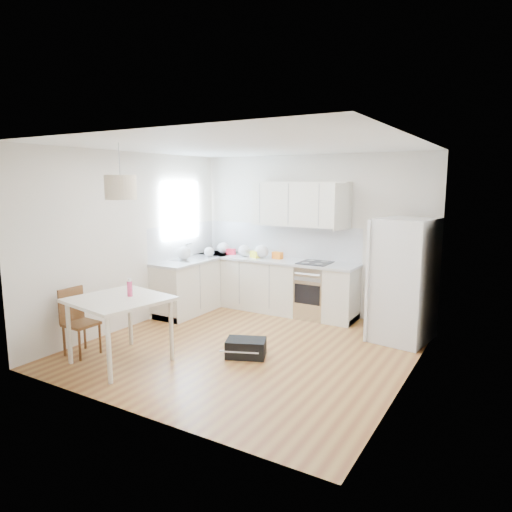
{
  "coord_description": "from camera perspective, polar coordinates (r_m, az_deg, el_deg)",
  "views": [
    {
      "loc": [
        3.12,
        -5.08,
        2.24
      ],
      "look_at": [
        -0.11,
        0.4,
        1.21
      ],
      "focal_mm": 32.0,
      "sensor_mm": 36.0,
      "label": 1
    }
  ],
  "objects": [
    {
      "name": "pendant_lamp",
      "position": [
        5.71,
        -16.57,
        8.23
      ],
      "size": [
        0.45,
        0.45,
        0.29
      ],
      "primitive_type": "cylinder",
      "rotation": [
        0.0,
        0.0,
        0.23
      ],
      "color": "beige",
      "rests_on": "ceiling"
    },
    {
      "name": "dining_table",
      "position": [
        5.92,
        -16.72,
        -5.93
      ],
      "size": [
        1.21,
        1.21,
        0.83
      ],
      "rotation": [
        0.0,
        0.0,
        -0.17
      ],
      "color": "beige",
      "rests_on": "floor"
    },
    {
      "name": "grocery_bag_e",
      "position": [
        7.93,
        -9.0,
        0.36
      ],
      "size": [
        0.26,
        0.22,
        0.23
      ],
      "primitive_type": "ellipsoid",
      "color": "silver",
      "rests_on": "counter_left"
    },
    {
      "name": "floor",
      "position": [
        6.37,
        -0.99,
        -11.38
      ],
      "size": [
        4.2,
        4.2,
        0.0
      ],
      "primitive_type": "plane",
      "color": "brown",
      "rests_on": "ground"
    },
    {
      "name": "refrigerator",
      "position": [
        6.79,
        18.17,
        -2.85
      ],
      "size": [
        0.95,
        0.98,
        1.75
      ],
      "primitive_type": null,
      "rotation": [
        0.0,
        0.0,
        -0.14
      ],
      "color": "silver",
      "rests_on": "floor"
    },
    {
      "name": "snack_orange",
      "position": [
        7.95,
        2.71,
        0.08
      ],
      "size": [
        0.19,
        0.14,
        0.12
      ],
      "primitive_type": "cube",
      "rotation": [
        0.0,
        0.0,
        -0.18
      ],
      "color": "orange",
      "rests_on": "counter_back"
    },
    {
      "name": "grocery_bag_a",
      "position": [
        8.52,
        -4.12,
        0.99
      ],
      "size": [
        0.23,
        0.2,
        0.21
      ],
      "primitive_type": "ellipsoid",
      "color": "silver",
      "rests_on": "counter_back"
    },
    {
      "name": "grocery_bag_d",
      "position": [
        8.22,
        -5.89,
        0.52
      ],
      "size": [
        0.19,
        0.16,
        0.17
      ],
      "primitive_type": "ellipsoid",
      "color": "silver",
      "rests_on": "counter_back"
    },
    {
      "name": "cabinets_left",
      "position": [
        8.18,
        -7.39,
        -3.57
      ],
      "size": [
        0.6,
        1.8,
        0.88
      ],
      "primitive_type": "cube",
      "color": "silver",
      "rests_on": "floor"
    },
    {
      "name": "backsplash_left",
      "position": [
        8.23,
        -9.12,
        1.91
      ],
      "size": [
        0.01,
        1.8,
        0.58
      ],
      "primitive_type": "cube",
      "color": "white",
      "rests_on": "wall_left"
    },
    {
      "name": "backsplash_back",
      "position": [
        8.15,
        3.08,
        1.94
      ],
      "size": [
        3.0,
        0.01,
        0.58
      ],
      "primitive_type": "cube",
      "color": "white",
      "rests_on": "wall_back"
    },
    {
      "name": "counter_left",
      "position": [
        8.09,
        -7.46,
        -0.4
      ],
      "size": [
        0.64,
        1.82,
        0.04
      ],
      "primitive_type": "cube",
      "color": "#ADB0B2",
      "rests_on": "cabinets_left"
    },
    {
      "name": "snack_yellow",
      "position": [
        8.04,
        -0.08,
        0.21
      ],
      "size": [
        0.2,
        0.17,
        0.12
      ],
      "primitive_type": "cube",
      "rotation": [
        0.0,
        0.0,
        -0.37
      ],
      "color": "yellow",
      "rests_on": "counter_back"
    },
    {
      "name": "ceiling",
      "position": [
        5.98,
        -1.07,
        13.62
      ],
      "size": [
        4.2,
        4.2,
        0.0
      ],
      "primitive_type": "plane",
      "rotation": [
        3.14,
        0.0,
        0.0
      ],
      "color": "white",
      "rests_on": "wall_back"
    },
    {
      "name": "wall_back",
      "position": [
        7.88,
        6.99,
        2.66
      ],
      "size": [
        4.2,
        0.0,
        4.2
      ],
      "primitive_type": "plane",
      "rotation": [
        1.57,
        0.0,
        0.0
      ],
      "color": "silver",
      "rests_on": "floor"
    },
    {
      "name": "sink",
      "position": [
        8.05,
        -7.68,
        -0.34
      ],
      "size": [
        0.5,
        0.8,
        0.16
      ],
      "primitive_type": null,
      "color": "silver",
      "rests_on": "counter_left"
    },
    {
      "name": "dining_chair",
      "position": [
        6.41,
        -21.01,
        -7.74
      ],
      "size": [
        0.38,
        0.38,
        0.88
      ],
      "primitive_type": null,
      "rotation": [
        0.0,
        0.0,
        -0.03
      ],
      "color": "#4F3017",
      "rests_on": "floor"
    },
    {
      "name": "grocery_bag_b",
      "position": [
        8.19,
        -1.46,
        0.68
      ],
      "size": [
        0.23,
        0.2,
        0.21
      ],
      "primitive_type": "ellipsoid",
      "color": "silver",
      "rests_on": "counter_back"
    },
    {
      "name": "upper_cabinets",
      "position": [
        7.76,
        5.56,
        6.47
      ],
      "size": [
        1.7,
        0.32,
        0.75
      ],
      "primitive_type": "cube",
      "color": "silver",
      "rests_on": "wall_back"
    },
    {
      "name": "wall_right",
      "position": [
        5.26,
        18.87,
        -1.04
      ],
      "size": [
        0.0,
        4.2,
        4.2
      ],
      "primitive_type": "plane",
      "rotation": [
        1.57,
        0.0,
        -1.57
      ],
      "color": "silver",
      "rests_on": "floor"
    },
    {
      "name": "snack_red",
      "position": [
        8.42,
        -3.12,
        0.54
      ],
      "size": [
        0.17,
        0.13,
        0.11
      ],
      "primitive_type": "cube",
      "rotation": [
        0.0,
        0.0,
        0.25
      ],
      "color": "red",
      "rests_on": "counter_back"
    },
    {
      "name": "drink_bottle",
      "position": [
        5.91,
        -15.52,
        -3.8
      ],
      "size": [
        0.08,
        0.08,
        0.23
      ],
      "primitive_type": "cylinder",
      "rotation": [
        0.0,
        0.0,
        -0.32
      ],
      "color": "#DA3C6B",
      "rests_on": "dining_table"
    },
    {
      "name": "window_glassblock",
      "position": [
        8.14,
        -9.41,
        5.64
      ],
      "size": [
        0.02,
        1.0,
        1.0
      ],
      "primitive_type": "cube",
      "color": "#BFE0F9",
      "rests_on": "wall_left"
    },
    {
      "name": "gym_bag",
      "position": [
        6.03,
        -1.26,
        -11.42
      ],
      "size": [
        0.59,
        0.5,
        0.23
      ],
      "primitive_type": "cube",
      "rotation": [
        0.0,
        0.0,
        0.4
      ],
      "color": "black",
      "rests_on": "floor"
    },
    {
      "name": "counter_back",
      "position": [
        7.94,
        2.08,
        -0.51
      ],
      "size": [
        3.02,
        0.64,
        0.04
      ],
      "primitive_type": "cube",
      "color": "#ADB0B2",
      "rests_on": "cabinets_back"
    },
    {
      "name": "wall_left",
      "position": [
        7.34,
        -15.15,
        1.93
      ],
      "size": [
        0.0,
        4.2,
        4.2
      ],
      "primitive_type": "plane",
      "rotation": [
        1.57,
        0.0,
        1.57
      ],
      "color": "silver",
      "rests_on": "floor"
    },
    {
      "name": "grocery_bag_c",
      "position": [
        8.02,
        0.69,
        0.56
      ],
      "size": [
        0.25,
        0.22,
        0.23
      ],
      "primitive_type": "ellipsoid",
      "color": "silver",
      "rests_on": "counter_back"
    },
    {
      "name": "cabinets_back",
      "position": [
        8.03,
        2.06,
        -3.75
      ],
      "size": [
        3.0,
        0.6,
        0.88
      ],
      "primitive_type": "cube",
      "color": "silver",
      "rests_on": "floor"
    },
    {
      "name": "range_oven",
      "position": [
        7.69,
        7.33,
        -4.4
      ],
      "size": [
        0.5,
        0.61,
        0.88
      ],
      "primitive_type": null,
      "color": "silver",
      "rests_on": "floor"
    }
  ]
}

